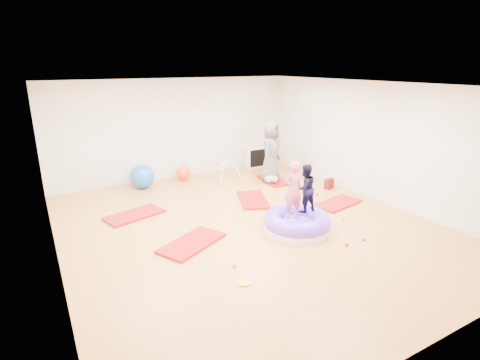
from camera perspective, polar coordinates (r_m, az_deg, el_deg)
room at (r=7.27m, az=1.17°, el=3.15°), size 7.01×8.01×2.81m
gym_mat_front_left at (r=7.02m, az=-7.35°, el=-9.52°), size 1.43×1.15×0.05m
gym_mat_mid_left at (r=8.50m, az=-15.82°, el=-5.14°), size 1.35×0.93×0.05m
gym_mat_center_back at (r=9.07m, az=1.96°, el=-3.01°), size 1.03×1.37×0.05m
gym_mat_right at (r=9.14m, az=14.68°, el=-3.44°), size 1.27×0.80×0.05m
gym_mat_rear_right at (r=10.59m, az=5.06°, el=-0.07°), size 0.67×1.14×0.05m
inflatable_cushion at (r=7.54m, az=8.70°, el=-6.46°), size 1.34×1.34×0.42m
child_pink at (r=7.16m, az=8.08°, el=-1.07°), size 0.42×0.28×1.11m
child_navy at (r=7.47m, az=9.88°, el=-0.90°), size 0.48×0.38×0.98m
adult_caregiver at (r=10.33m, az=4.72°, el=4.36°), size 0.96×0.89×1.65m
infant at (r=10.28m, az=4.88°, el=0.20°), size 0.38×0.38×0.22m
ball_pit_balls at (r=7.67m, az=10.97°, el=-7.22°), size 3.53×2.43×0.07m
exercise_ball_blue at (r=10.22m, az=-14.68°, el=0.52°), size 0.64×0.64×0.64m
exercise_ball_orange at (r=10.73m, az=-8.63°, el=1.05°), size 0.41×0.41×0.41m
infant_play_gym at (r=10.64m, az=-2.13°, el=1.94°), size 0.69×0.66×0.53m
cube_shelf at (r=11.96m, az=2.34°, el=3.49°), size 0.64×0.31×0.64m
balance_disc at (r=8.62m, az=9.75°, el=-4.27°), size 0.37×0.37×0.08m
backpack at (r=10.18m, az=13.43°, el=-0.55°), size 0.25×0.18×0.27m
yellow_toy at (r=5.85m, az=0.57°, el=-15.46°), size 0.18×0.18×0.03m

